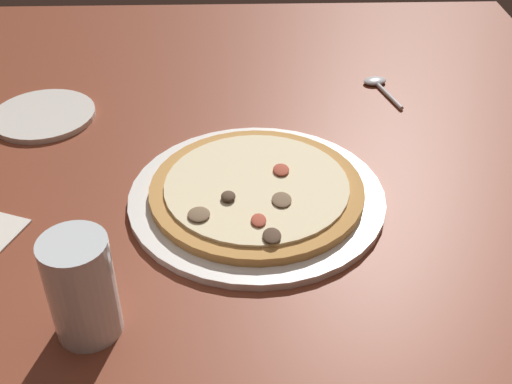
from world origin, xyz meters
The scene contains 5 objects.
dining_table centered at (0.00, 0.00, 2.00)cm, with size 150.00×110.00×4.00cm, color brown.
pizza_main centered at (-4.54, -0.31, 5.16)cm, with size 33.14×33.14×3.39cm.
water_glass centered at (16.66, -17.75, 9.02)cm, with size 6.72×6.72×11.68cm.
side_plate centered at (-26.72, -32.69, 4.45)cm, with size 15.90×15.90×0.90cm, color silver.
spoon centered at (-35.41, 21.58, 4.46)cm, with size 11.36×5.28×1.00cm.
Camera 1 is at (61.59, -2.00, 54.74)cm, focal length 44.97 mm.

